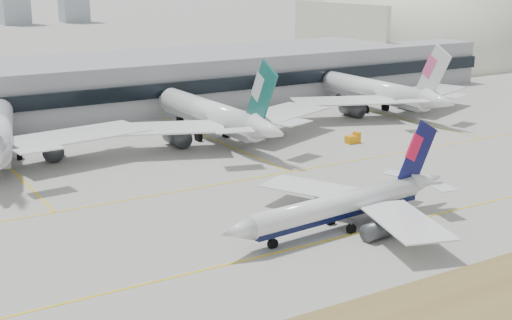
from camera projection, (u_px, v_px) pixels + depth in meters
ground at (307, 231)px, 114.07m from camera, size 3000.00×3000.00×0.00m
taxiing_airliner at (345, 205)px, 114.74m from camera, size 47.14×40.81×15.83m
widebody_cathay at (214, 116)px, 173.34m from camera, size 63.09×61.45×22.48m
widebody_china_air at (378, 92)px, 207.05m from camera, size 61.94×60.39×22.07m
terminal at (79, 87)px, 206.87m from camera, size 280.00×43.10×15.00m
hangar at (421, 67)px, 302.94m from camera, size 91.00×60.00×60.00m
gse_c at (353, 139)px, 171.43m from camera, size 3.55×2.00×2.60m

